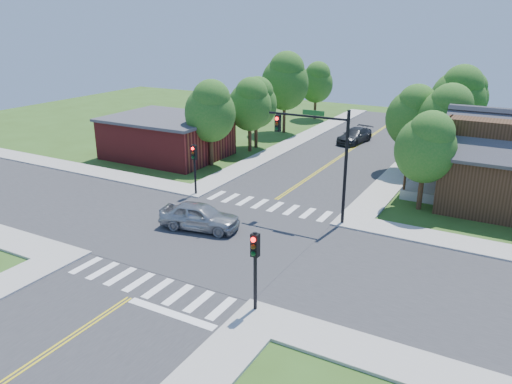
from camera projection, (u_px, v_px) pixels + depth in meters
The scene contains 25 objects.
ground at pixel (218, 239), 29.23m from camera, with size 100.00×100.00×0.00m, color #305019.
road_ns at pixel (218, 239), 29.22m from camera, with size 10.00×90.00×0.04m, color #2D2D30.
road_ew at pixel (218, 239), 29.22m from camera, with size 90.00×10.00×0.04m, color #2D2D30.
intersection_patch at pixel (218, 239), 29.23m from camera, with size 10.20×10.20×0.06m, color #2D2D30.
sidewalk_nw at pixel (172, 147), 49.49m from camera, with size 40.00×40.00×0.14m.
crosswalk_north at pixel (268, 205), 34.33m from camera, with size 8.85×2.00×0.01m.
crosswalk_south at pixel (148, 285), 24.10m from camera, with size 8.85×2.00×0.01m.
centerline at pixel (218, 238), 29.21m from camera, with size 0.30×90.00×0.01m.
stop_bar at pixel (171, 314), 21.82m from camera, with size 4.60×0.45×0.09m, color white.
signal_mast_ne at pixel (320, 146), 30.44m from camera, with size 5.30×0.42×7.20m.
signal_pole_se at pixel (255, 257), 21.14m from camera, with size 0.34×0.42×3.80m.
signal_pole_nw at pixel (194, 160), 35.51m from camera, with size 0.34×0.42×3.80m.
building_nw at pixel (167, 136), 45.99m from camera, with size 10.40×8.40×3.73m.
tree_e_a at pixel (427, 146), 32.26m from camera, with size 3.98×3.78×6.76m.
tree_e_b at pixel (447, 117), 38.44m from camera, with size 4.50×4.27×7.64m.
tree_e_c at pixel (459, 97), 44.86m from camera, with size 4.95×4.70×8.41m.
tree_e_d at pixel (469, 95), 52.45m from camera, with size 4.10×3.90×6.97m.
tree_w_a at pixel (210, 110), 42.06m from camera, with size 4.40×4.18×7.48m.
tree_w_b at pixel (256, 101), 48.15m from camera, with size 4.12×3.92×7.01m.
tree_w_c at pixel (285, 80), 54.16m from camera, with size 5.25×4.98×8.92m.
tree_w_d at pixel (317, 81), 62.18m from camera, with size 4.23×4.01×7.18m.
tree_house at pixel (414, 115), 40.43m from camera, with size 4.30×4.09×7.32m.
tree_bldg at pixel (250, 103), 46.74m from camera, with size 4.18×3.98×7.11m.
car_silver at pixel (200, 217), 30.27m from camera, with size 5.20×2.84×1.68m, color #9FA2A6.
car_dgrey at pixel (355, 136), 51.25m from camera, with size 2.80×5.31×1.47m, color #292B2E.
Camera 1 is at (14.87, -22.23, 12.30)m, focal length 35.00 mm.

